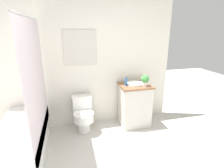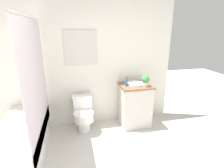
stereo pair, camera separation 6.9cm
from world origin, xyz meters
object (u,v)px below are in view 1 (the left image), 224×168
(sink, at_px, (135,83))
(soap_bottle, at_px, (126,82))
(potted_plant, at_px, (145,80))
(toilet, at_px, (83,114))

(sink, distance_m, soap_bottle, 0.20)
(potted_plant, bearing_deg, sink, 137.10)
(potted_plant, bearing_deg, soap_bottle, 163.53)
(toilet, height_order, potted_plant, potted_plant)
(soap_bottle, bearing_deg, toilet, 177.85)
(toilet, distance_m, soap_bottle, 0.99)
(toilet, bearing_deg, potted_plant, -6.44)
(toilet, xyz_separation_m, soap_bottle, (0.81, -0.03, 0.57))
(soap_bottle, height_order, potted_plant, potted_plant)
(soap_bottle, xyz_separation_m, potted_plant, (0.33, -0.10, 0.03))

